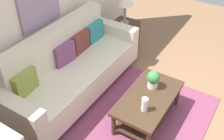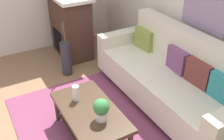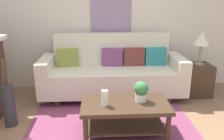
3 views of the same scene
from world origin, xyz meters
name	(u,v)px [view 2 (image 2 of 3)]	position (x,y,z in m)	size (l,w,h in m)	color
wall_back	(205,5)	(0.00, 2.20, 1.35)	(5.19, 0.10, 2.70)	beige
area_rug	(91,127)	(0.00, 0.50, 0.01)	(2.26, 1.74, 0.01)	#843D5B
couch	(169,78)	(0.07, 1.67, 0.43)	(2.44, 0.84, 1.08)	beige
throw_pillow_olive	(144,39)	(-0.70, 1.79, 0.68)	(0.36, 0.12, 0.32)	olive
throw_pillow_plum	(178,60)	(0.07, 1.79, 0.68)	(0.36, 0.12, 0.32)	#7A4270
throw_pillow_maroon	(199,73)	(0.46, 1.79, 0.68)	(0.36, 0.12, 0.32)	brown
throw_pillow_teal	(224,89)	(0.85, 1.79, 0.68)	(0.36, 0.12, 0.32)	teal
coffee_table	(90,117)	(0.16, 0.43, 0.31)	(1.10, 0.60, 0.43)	#422D1E
tabletop_vase	(76,93)	(-0.10, 0.37, 0.53)	(0.08, 0.08, 0.20)	white
potted_plant_tabletop	(101,109)	(0.36, 0.48, 0.57)	(0.18, 0.18, 0.26)	white
fireplace	(70,25)	(-2.05, 1.08, 0.59)	(1.02, 0.58, 1.16)	#472D23
floor_vase	(66,59)	(-1.38, 0.72, 0.29)	(0.17, 0.17, 0.59)	#2D2D33
floor_vase_branch_a	(64,33)	(-1.36, 0.72, 0.77)	(0.01, 0.01, 0.36)	brown
floor_vase_branch_b	(64,32)	(-1.39, 0.73, 0.77)	(0.01, 0.01, 0.36)	brown
floor_vase_branch_c	(62,32)	(-1.39, 0.70, 0.77)	(0.01, 0.01, 0.36)	brown
framed_painting	(206,2)	(0.07, 2.13, 1.41)	(0.73, 0.03, 0.71)	gray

